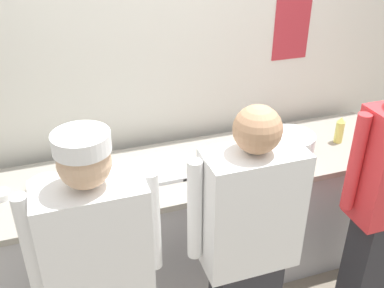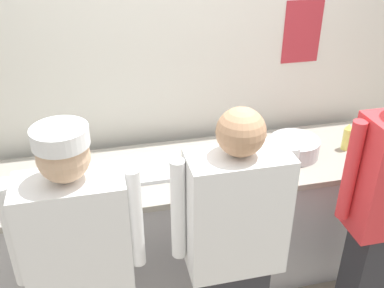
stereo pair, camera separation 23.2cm
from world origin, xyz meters
TOP-DOWN VIEW (x-y plane):
  - wall_back at (0.00, 0.86)m, footprint 4.42×0.11m
  - prep_counter at (0.00, 0.37)m, footprint 2.81×0.71m
  - chef_near_left at (-0.75, -0.38)m, footprint 0.60×0.24m
  - chef_center at (-0.02, -0.39)m, footprint 0.60×0.24m
  - plate_stack_front at (-0.94, 0.41)m, footprint 0.22×0.22m
  - mixing_bowl_steel at (0.63, 0.36)m, footprint 0.32×0.32m
  - sheet_tray at (-0.34, 0.39)m, footprint 0.42×0.33m
  - squeeze_bottle_primary at (1.00, 0.35)m, footprint 0.06×0.06m
  - squeeze_bottle_secondary at (-0.61, 0.20)m, footprint 0.06×0.06m
  - ramekin_red_sauce at (-1.19, 0.40)m, footprint 0.10×0.10m
  - ramekin_orange_sauce at (1.14, 0.24)m, footprint 0.11×0.11m
  - ramekin_green_sauce at (-0.76, 0.52)m, footprint 0.09×0.09m
  - deli_cup at (0.34, 0.33)m, footprint 0.09×0.09m
  - chefs_knife at (-0.05, 0.24)m, footprint 0.28×0.03m

SIDE VIEW (x-z plane):
  - prep_counter at x=0.00m, z-range 0.00..0.91m
  - chef_center at x=-0.02m, z-range 0.05..1.70m
  - chef_near_left at x=-0.75m, z-range 0.06..1.70m
  - chefs_knife at x=-0.05m, z-range 0.90..0.92m
  - sheet_tray at x=-0.34m, z-range 0.91..0.93m
  - ramekin_orange_sauce at x=1.14m, z-range 0.91..0.94m
  - ramekin_red_sauce at x=-1.19m, z-range 0.91..0.95m
  - plate_stack_front at x=-0.94m, z-range 0.91..0.95m
  - ramekin_green_sauce at x=-0.76m, z-range 0.91..0.96m
  - deli_cup at x=0.34m, z-range 0.91..1.00m
  - mixing_bowl_steel at x=0.63m, z-range 0.91..1.02m
  - squeeze_bottle_primary at x=1.00m, z-range 0.90..1.09m
  - squeeze_bottle_secondary at x=-0.61m, z-range 0.90..1.09m
  - wall_back at x=0.00m, z-range 0.00..2.79m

